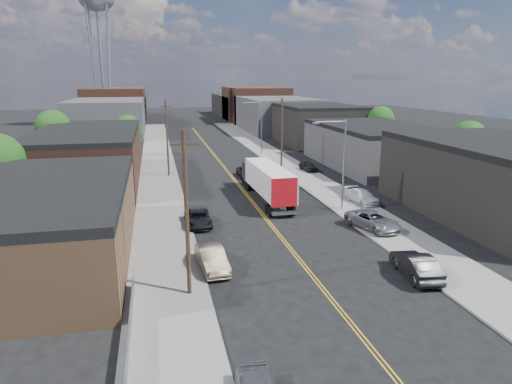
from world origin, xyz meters
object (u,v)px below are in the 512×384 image
water_tower (97,3)px  car_right_oncoming (416,265)px  semi_truck (266,179)px  car_ahead_truck (247,172)px  car_right_lot_b (362,196)px  car_left_b (212,259)px  car_right_lot_a (373,220)px  car_right_lot_c (308,166)px  car_left_c (198,218)px

water_tower → car_right_oncoming: water_tower is taller
semi_truck → car_right_oncoming: 22.13m
car_ahead_truck → car_right_lot_b: bearing=-58.6°
car_left_b → car_right_oncoming: 13.62m
car_left_b → car_ahead_truck: 30.10m
car_right_lot_a → car_right_lot_b: size_ratio=1.17×
water_tower → semi_truck: bearing=-73.3°
water_tower → car_left_b: bearing=-80.8°
car_left_b → car_ahead_truck: (8.27, 28.94, -0.11)m
car_left_b → car_right_lot_a: size_ratio=0.89×
car_right_lot_a → car_right_lot_c: size_ratio=1.40×
car_right_lot_b → water_tower: bearing=104.4°
water_tower → car_left_b: 102.24m
car_right_oncoming → car_ahead_truck: bearing=-75.1°
car_right_lot_a → car_right_lot_b: car_right_lot_a is taller
semi_truck → car_right_lot_a: 13.89m
semi_truck → car_left_b: bearing=-116.2°
car_right_lot_c → water_tower: bearing=111.1°
car_ahead_truck → water_tower: bearing=110.4°
water_tower → car_left_c: size_ratio=7.62×
car_left_c → car_right_lot_b: 17.77m
car_right_oncoming → semi_truck: bearing=-70.4°
semi_truck → water_tower: bearing=105.2°
car_right_lot_a → car_right_lot_b: bearing=54.3°
semi_truck → car_left_b: (-8.06, -17.47, -1.41)m
car_ahead_truck → car_left_c: bearing=-112.4°
car_left_c → car_right_oncoming: bearing=-47.0°
car_left_c → car_right_oncoming: 19.01m
semi_truck → car_right_lot_c: 16.12m
water_tower → semi_truck: size_ratio=2.50×
car_left_c → car_right_lot_c: car_right_lot_c is taller
water_tower → car_right_lot_a: bearing=-71.7°
semi_truck → car_ahead_truck: bearing=87.5°
car_ahead_truck → semi_truck: bearing=-90.1°
car_right_lot_a → car_right_oncoming: bearing=-116.4°
water_tower → car_right_lot_c: bearing=-63.4°
car_left_b → car_right_lot_c: car_left_b is taller
semi_truck → car_right_lot_b: (9.34, -4.08, -1.38)m
water_tower → car_right_lot_b: 94.29m
car_right_lot_b → car_ahead_truck: size_ratio=0.95×
semi_truck → car_ahead_truck: semi_truck is taller
semi_truck → car_right_oncoming: bearing=-78.5°
car_left_b → car_right_oncoming: (13.00, -4.05, 0.04)m
car_left_c → car_ahead_truck: size_ratio=1.00×
water_tower → car_ahead_truck: size_ratio=7.62×
car_left_c → water_tower: bearing=100.0°
water_tower → car_right_lot_b: water_tower is taller
semi_truck → car_right_lot_a: semi_truck is taller
car_right_lot_a → car_right_lot_c: bearing=67.0°
car_right_lot_a → car_ahead_truck: car_right_lot_a is taller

